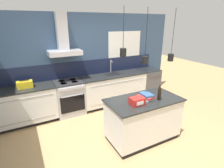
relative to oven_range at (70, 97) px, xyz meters
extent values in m
plane|color=tan|center=(0.64, -1.69, -0.46)|extent=(16.00, 16.00, 0.00)
cube|color=#354C6B|center=(0.64, 0.34, 0.84)|extent=(5.60, 0.06, 2.60)
cube|color=#141C38|center=(0.64, 0.30, 0.67)|extent=(4.42, 0.02, 0.43)
cube|color=white|center=(1.89, 0.30, 1.16)|extent=(1.12, 0.01, 0.96)
cube|color=black|center=(1.89, 0.31, 1.16)|extent=(1.04, 0.01, 0.88)
cube|color=#B5B5BA|center=(0.00, 0.08, 1.18)|extent=(0.80, 0.46, 0.12)
cube|color=#B5B5BA|center=(0.00, 0.17, 1.69)|extent=(0.26, 0.20, 0.90)
cylinder|color=black|center=(0.55, -1.79, 1.82)|extent=(0.01, 0.01, 0.65)
cylinder|color=black|center=(0.55, -1.79, 1.42)|extent=(0.11, 0.11, 0.14)
sphere|color=#F9D18C|center=(0.55, -1.79, 1.42)|extent=(0.06, 0.06, 0.06)
cylinder|color=black|center=(1.01, -1.81, 1.73)|extent=(0.01, 0.01, 0.83)
cylinder|color=black|center=(1.01, -1.81, 1.25)|extent=(0.11, 0.11, 0.14)
sphere|color=#F9D18C|center=(1.01, -1.81, 1.25)|extent=(0.06, 0.06, 0.06)
cylinder|color=black|center=(1.59, -1.87, 1.74)|extent=(0.01, 0.01, 0.82)
cylinder|color=black|center=(1.59, -1.87, 1.26)|extent=(0.11, 0.11, 0.14)
sphere|color=#F9D18C|center=(1.59, -1.87, 1.26)|extent=(0.06, 0.06, 0.06)
cube|color=black|center=(-1.04, 0.03, -0.41)|extent=(1.31, 0.56, 0.09)
cube|color=silver|center=(-1.04, 0.00, 0.03)|extent=(1.35, 0.62, 0.79)
cube|color=gray|center=(-1.04, -0.31, 0.30)|extent=(1.19, 0.01, 0.01)
cube|color=gray|center=(-1.04, -0.31, -0.25)|extent=(1.19, 0.01, 0.01)
cube|color=#232626|center=(-1.04, 0.00, 0.44)|extent=(1.38, 0.64, 0.03)
cube|color=black|center=(1.34, 0.03, -0.41)|extent=(1.89, 0.56, 0.09)
cube|color=silver|center=(1.34, 0.00, 0.03)|extent=(1.95, 0.62, 0.79)
cube|color=gray|center=(1.34, -0.31, 0.30)|extent=(1.72, 0.01, 0.01)
cube|color=gray|center=(1.34, -0.31, -0.25)|extent=(1.72, 0.01, 0.01)
cube|color=#232626|center=(1.34, 0.00, 0.44)|extent=(1.98, 0.64, 0.03)
cube|color=#262628|center=(1.34, 0.05, 0.45)|extent=(0.48, 0.34, 0.01)
cylinder|color=#B5B5BA|center=(1.34, 0.18, 0.64)|extent=(0.02, 0.02, 0.38)
sphere|color=#B5B5BA|center=(1.34, 0.18, 0.83)|extent=(0.03, 0.03, 0.03)
cylinder|color=#B5B5BA|center=(1.34, 0.12, 0.81)|extent=(0.02, 0.12, 0.02)
cube|color=#B5B5BA|center=(0.00, 0.00, -0.02)|extent=(0.72, 0.62, 0.87)
cube|color=black|center=(0.00, -0.31, -0.06)|extent=(0.62, 0.02, 0.44)
cylinder|color=#B5B5BA|center=(0.00, -0.34, 0.17)|extent=(0.54, 0.02, 0.02)
cube|color=#B5B5BA|center=(0.00, -0.32, 0.36)|extent=(0.62, 0.02, 0.07)
cube|color=#2D2D30|center=(0.00, 0.00, 0.43)|extent=(0.72, 0.60, 0.04)
cylinder|color=black|center=(-0.14, 0.11, 0.45)|extent=(0.17, 0.17, 0.00)
cylinder|color=black|center=(0.14, 0.11, 0.45)|extent=(0.17, 0.17, 0.00)
cylinder|color=black|center=(-0.14, -0.10, 0.45)|extent=(0.17, 0.17, 0.00)
cylinder|color=black|center=(0.14, -0.10, 0.45)|extent=(0.17, 0.17, 0.00)
cube|color=#4C4C51|center=(2.63, 0.00, -0.01)|extent=(0.62, 0.62, 0.89)
cube|color=black|center=(2.63, 0.00, 0.44)|extent=(0.62, 0.62, 0.02)
cylinder|color=#4C4C51|center=(2.63, -0.33, 0.36)|extent=(0.46, 0.02, 0.02)
cube|color=black|center=(1.06, -1.82, -0.41)|extent=(1.39, 0.73, 0.09)
cube|color=silver|center=(1.06, -1.82, 0.03)|extent=(1.45, 0.76, 0.79)
cube|color=#232626|center=(1.06, -1.82, 0.44)|extent=(1.50, 0.81, 0.03)
cylinder|color=black|center=(1.30, -1.96, 0.58)|extent=(0.07, 0.07, 0.25)
cylinder|color=black|center=(1.30, -1.96, 0.73)|extent=(0.03, 0.03, 0.06)
cylinder|color=#262628|center=(1.30, -1.96, 0.76)|extent=(0.03, 0.03, 0.01)
cube|color=silver|center=(1.11, -1.81, 0.47)|extent=(0.28, 0.31, 0.04)
cube|color=#B2332D|center=(1.09, -1.81, 0.51)|extent=(0.26, 0.34, 0.03)
cube|color=#335684|center=(1.11, -1.80, 0.54)|extent=(0.20, 0.28, 0.04)
cube|color=red|center=(0.79, -1.93, 0.52)|extent=(0.25, 0.20, 0.14)
cube|color=white|center=(0.79, -2.04, 0.52)|extent=(0.15, 0.01, 0.07)
cube|color=gold|center=(-1.00, 0.00, 0.53)|extent=(0.34, 0.18, 0.16)
cylinder|color=black|center=(-1.00, 0.00, 0.63)|extent=(0.20, 0.02, 0.02)
camera|label=1|loc=(-0.99, -4.32, 1.91)|focal=28.00mm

